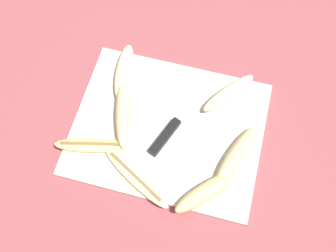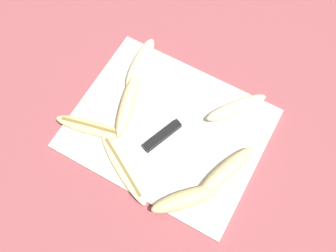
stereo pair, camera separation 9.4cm
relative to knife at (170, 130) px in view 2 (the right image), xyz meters
name	(u,v)px [view 2 (the right image)]	position (x,y,z in m)	size (l,w,h in m)	color
ground_plane	(168,130)	(-0.01, 0.01, -0.02)	(4.00, 4.00, 0.00)	#93474C
cutting_board	(168,129)	(-0.01, 0.01, -0.01)	(0.45, 0.36, 0.01)	silver
knife	(170,130)	(0.00, 0.00, 0.00)	(0.11, 0.24, 0.02)	black
banana_golden_short	(89,127)	(-0.17, -0.09, 0.00)	(0.18, 0.08, 0.02)	#EDD689
banana_soft_right	(123,168)	(-0.05, -0.13, 0.00)	(0.19, 0.13, 0.02)	beige
banana_spotted_left	(186,199)	(0.11, -0.13, 0.01)	(0.14, 0.14, 0.04)	#DBC684
banana_pale_long	(140,63)	(-0.16, 0.12, 0.01)	(0.06, 0.16, 0.03)	beige
banana_ripe_center	(128,103)	(-0.12, 0.01, 0.01)	(0.09, 0.18, 0.04)	beige
banana_mellow_near	(226,170)	(0.16, -0.03, 0.01)	(0.09, 0.17, 0.04)	beige
banana_bright_far	(236,108)	(0.11, 0.13, 0.01)	(0.13, 0.15, 0.04)	beige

